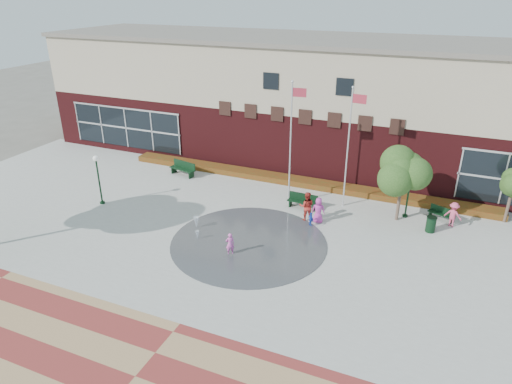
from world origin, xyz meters
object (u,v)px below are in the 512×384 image
at_px(flagpole_right, 349,142).
at_px(trash_can, 431,224).
at_px(bench_left, 183,171).
at_px(flagpole_left, 291,138).
at_px(child_splash, 230,244).

xyz_separation_m(flagpole_right, trash_can, (5.23, -1.38, -3.72)).
bearing_deg(trash_can, bench_left, 174.08).
relative_size(flagpole_right, trash_can, 8.06).
distance_m(flagpole_right, bench_left, 12.55).
xyz_separation_m(flagpole_left, bench_left, (-8.67, 1.37, -3.98)).
xyz_separation_m(flagpole_left, flagpole_right, (3.27, 0.97, -0.13)).
relative_size(flagpole_left, child_splash, 6.33).
xyz_separation_m(flagpole_left, trash_can, (8.51, -0.42, -3.84)).
xyz_separation_m(bench_left, child_splash, (7.85, -8.27, 0.28)).
bearing_deg(flagpole_right, bench_left, -173.78).
distance_m(flagpole_right, child_splash, 9.56).
height_order(flagpole_left, trash_can, flagpole_left).
height_order(flagpole_right, bench_left, flagpole_right).
distance_m(bench_left, trash_can, 17.27).
distance_m(flagpole_left, child_splash, 7.88).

